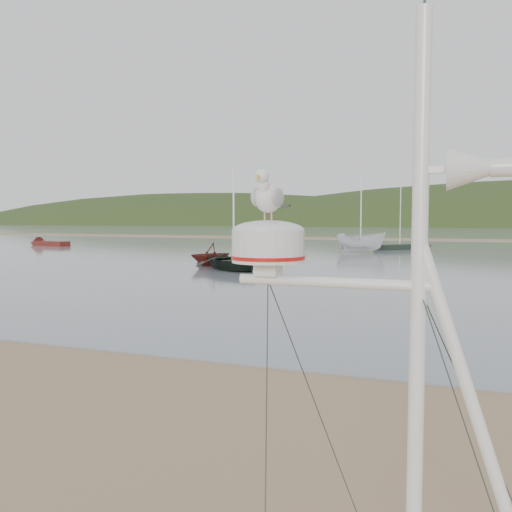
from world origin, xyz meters
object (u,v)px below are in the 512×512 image
(boat_dark, at_px, (234,228))
(sailboat_dark_mid, at_px, (413,246))
(boat_white, at_px, (361,226))
(mast_rig, at_px, (405,463))
(dinghy_red_far, at_px, (43,243))
(boat_red, at_px, (211,244))

(boat_dark, bearing_deg, sailboat_dark_mid, 23.99)
(sailboat_dark_mid, bearing_deg, boat_white, -120.23)
(boat_dark, xyz_separation_m, sailboat_dark_mid, (7.64, 24.72, -2.08))
(mast_rig, bearing_deg, boat_dark, 115.67)
(boat_white, bearing_deg, dinghy_red_far, 105.64)
(boat_dark, distance_m, boat_red, 3.23)
(mast_rig, height_order, boat_white, mast_rig)
(sailboat_dark_mid, bearing_deg, mast_rig, -85.45)
(boat_dark, relative_size, sailboat_dark_mid, 0.74)
(boat_white, distance_m, dinghy_red_far, 33.33)
(boat_red, bearing_deg, boat_dark, -6.97)
(boat_dark, relative_size, boat_red, 1.75)
(boat_red, bearing_deg, dinghy_red_far, -177.32)
(boat_white, bearing_deg, boat_red, 173.61)
(sailboat_dark_mid, distance_m, dinghy_red_far, 37.71)
(dinghy_red_far, bearing_deg, mast_rig, -45.47)
(boat_white, distance_m, sailboat_dark_mid, 7.75)
(boat_dark, xyz_separation_m, boat_white, (3.87, 18.25, -0.10))
(boat_red, xyz_separation_m, boat_white, (6.23, 16.28, 0.90))
(boat_white, height_order, sailboat_dark_mid, sailboat_dark_mid)
(boat_white, height_order, dinghy_red_far, boat_white)
(boat_red, distance_m, sailboat_dark_mid, 24.88)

